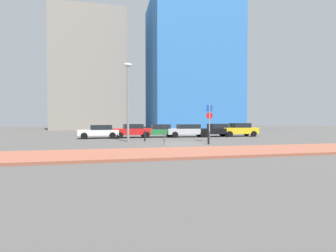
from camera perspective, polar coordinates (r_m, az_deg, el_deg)
name	(u,v)px	position (r m, az deg, el deg)	size (l,w,h in m)	color
ground_plane	(180,144)	(19.81, 2.74, -4.04)	(120.00, 120.00, 0.00)	#4C4947
sidewalk_brick	(207,152)	(14.36, 8.82, -5.80)	(40.00, 4.32, 0.14)	#93513D
parked_car_white	(99,131)	(26.60, -15.34, -1.15)	(4.05, 2.10, 1.37)	white
parked_car_red	(132,130)	(26.96, -8.10, -1.02)	(4.17, 2.22, 1.45)	red
parked_car_green	(158,130)	(27.41, -2.19, -1.02)	(4.09, 2.10, 1.41)	#237238
parked_car_silver	(188,130)	(27.76, 4.48, -0.97)	(4.63, 2.09, 1.41)	#B7BABF
parked_car_black	(215,130)	(28.83, 10.70, -0.88)	(3.97, 2.06, 1.46)	black
parked_car_yellow	(239,129)	(30.05, 15.81, -0.77)	(4.28, 2.14, 1.53)	gold
parking_sign_post	(209,118)	(21.77, 9.41, 1.71)	(0.60, 0.10, 3.18)	gray
parking_meter	(164,132)	(19.01, -0.87, -1.45)	(0.18, 0.14, 1.44)	#4C4C51
street_lamp	(128,95)	(21.97, -9.10, 6.91)	(0.70, 0.36, 6.77)	gray
traffic_bollard_near	(209,138)	(19.53, 9.21, -2.64)	(0.16, 0.16, 1.01)	black
traffic_bollard_mid	(145,136)	(22.12, -5.27, -2.31)	(0.13, 0.13, 0.91)	black
building_colorful_midrise	(191,66)	(54.45, 5.20, 13.43)	(17.12, 15.81, 26.61)	#3372BF
building_under_construction	(91,73)	(56.14, -17.11, 11.52)	(14.26, 11.99, 23.75)	gray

